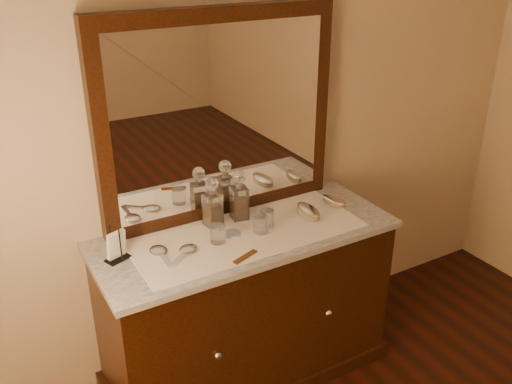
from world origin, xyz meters
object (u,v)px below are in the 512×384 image
decanter_left (213,207)px  brush_near (308,211)px  comb (245,257)px  hand_mirror_outer (160,252)px  hand_mirror_inner (186,251)px  brush_far (334,201)px  pin_dish (232,234)px  mirror_frame (219,117)px  decanter_right (239,200)px  napkin_rack (116,247)px  dresser_cabinet (246,308)px

decanter_left → brush_near: bearing=-18.2°
comb → hand_mirror_outer: size_ratio=0.68×
comb → hand_mirror_inner: size_ratio=0.72×
hand_mirror_outer → brush_far: bearing=0.2°
pin_dish → brush_near: brush_near is taller
mirror_frame → brush_near: mirror_frame is taller
pin_dish → decanter_right: size_ratio=0.30×
brush_near → decanter_right: bearing=154.3°
pin_dish → brush_near: bearing=-2.3°
napkin_rack → decanter_left: (0.49, 0.07, 0.04)m
hand_mirror_outer → mirror_frame: bearing=28.8°
dresser_cabinet → mirror_frame: 0.97m
decanter_left → hand_mirror_inner: bearing=-141.5°
hand_mirror_outer → pin_dish: bearing=-2.0°
comb → decanter_right: (0.15, 0.34, 0.09)m
decanter_left → napkin_rack: bearing=-172.3°
comb → brush_far: brush_far is taller
brush_near → hand_mirror_inner: brush_near is taller
decanter_right → hand_mirror_outer: decanter_right is taller
brush_far → decanter_left: bearing=169.7°
napkin_rack → brush_near: napkin_rack is taller
brush_near → hand_mirror_outer: (-0.77, 0.03, -0.02)m
decanter_left → decanter_right: 0.14m
mirror_frame → brush_far: 0.75m
mirror_frame → hand_mirror_inner: mirror_frame is taller
mirror_frame → napkin_rack: bearing=-163.2°
napkin_rack → hand_mirror_inner: napkin_rack is taller
mirror_frame → brush_near: bearing=-37.0°
decanter_right → brush_far: 0.51m
mirror_frame → brush_near: (0.35, -0.26, -0.47)m
mirror_frame → brush_far: size_ratio=7.45×
decanter_left → brush_far: decanter_left is taller
brush_near → hand_mirror_outer: brush_near is taller
decanter_left → brush_near: 0.48m
brush_near → hand_mirror_inner: (-0.67, -0.02, -0.02)m
pin_dish → hand_mirror_inner: bearing=-171.4°
comb → mirror_frame: bearing=56.3°
brush_far → hand_mirror_inner: bearing=-176.4°
mirror_frame → comb: 0.68m
dresser_cabinet → mirror_frame: bearing=90.0°
dresser_cabinet → comb: size_ratio=10.39×
dresser_cabinet → brush_far: 0.71m
pin_dish → decanter_right: bearing=50.6°
napkin_rack → brush_far: bearing=-2.5°
napkin_rack → decanter_right: decanter_right is taller
comb → hand_mirror_inner: bearing=121.8°
decanter_right → brush_far: decanter_right is taller
comb → hand_mirror_outer: 0.38m
dresser_cabinet → hand_mirror_inner: 0.55m
brush_far → hand_mirror_inner: size_ratio=0.87×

